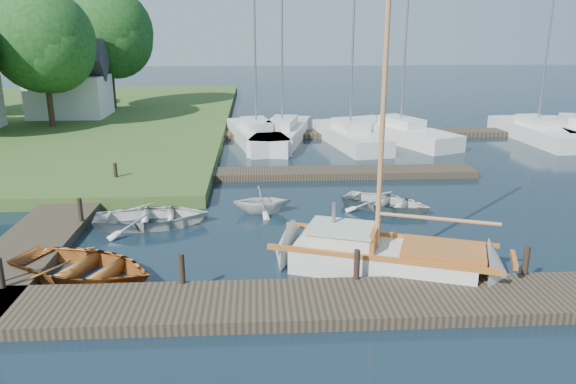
{
  "coord_description": "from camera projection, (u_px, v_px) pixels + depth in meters",
  "views": [
    {
      "loc": [
        -1.05,
        -18.26,
        6.64
      ],
      "look_at": [
        0.0,
        0.0,
        1.2
      ],
      "focal_mm": 35.0,
      "sensor_mm": 36.0,
      "label": 1
    }
  ],
  "objects": [
    {
      "name": "mooring_post_1",
      "position": [
        182.0,
        269.0,
        14.27
      ],
      "size": [
        0.16,
        0.16,
        0.8
      ],
      "primitive_type": "cylinder",
      "color": "black",
      "rests_on": "near_dock"
    },
    {
      "name": "far_dock",
      "position": [
        323.0,
        173.0,
        25.71
      ],
      "size": [
        14.0,
        1.6,
        0.3
      ],
      "primitive_type": "cube",
      "color": "#2B241B",
      "rests_on": "ground"
    },
    {
      "name": "tree_3",
      "position": [
        43.0,
        40.0,
        34.27
      ],
      "size": [
        6.41,
        6.38,
        8.74
      ],
      "color": "#332114",
      "rests_on": "shore"
    },
    {
      "name": "marina_boat_3",
      "position": [
        400.0,
        131.0,
        33.51
      ],
      "size": [
        5.49,
        8.64,
        11.81
      ],
      "rotation": [
        0.0,
        0.0,
        1.99
      ],
      "color": "silver",
      "rests_on": "ground"
    },
    {
      "name": "mooring_post_3",
      "position": [
        526.0,
        260.0,
        14.77
      ],
      "size": [
        0.16,
        0.16,
        0.8
      ],
      "primitive_type": "cylinder",
      "color": "black",
      "rests_on": "near_dock"
    },
    {
      "name": "marina_boat_0",
      "position": [
        256.0,
        134.0,
        32.73
      ],
      "size": [
        3.76,
        8.37,
        11.28
      ],
      "rotation": [
        0.0,
        0.0,
        1.77
      ],
      "color": "silver",
      "rests_on": "ground"
    },
    {
      "name": "mooring_post_4",
      "position": [
        80.0,
        210.0,
        18.84
      ],
      "size": [
        0.16,
        0.16,
        0.8
      ],
      "primitive_type": "cylinder",
      "color": "black",
      "rests_on": "left_dock"
    },
    {
      "name": "left_dock",
      "position": [
        70.0,
        207.0,
        20.85
      ],
      "size": [
        2.2,
        18.0,
        0.3
      ],
      "primitive_type": "cube",
      "color": "#2B241B",
      "rests_on": "ground"
    },
    {
      "name": "sailboat",
      "position": [
        389.0,
        260.0,
        15.7
      ],
      "size": [
        7.39,
        4.26,
        9.83
      ],
      "rotation": [
        0.0,
        0.0,
        -0.34
      ],
      "color": "silver",
      "rests_on": "ground"
    },
    {
      "name": "mooring_post_5",
      "position": [
        116.0,
        172.0,
        23.62
      ],
      "size": [
        0.16,
        0.16,
        0.8
      ],
      "primitive_type": "cylinder",
      "color": "black",
      "rests_on": "left_dock"
    },
    {
      "name": "ground",
      "position": [
        288.0,
        225.0,
        19.42
      ],
      "size": [
        160.0,
        160.0,
        0.0
      ],
      "primitive_type": "plane",
      "color": "black",
      "rests_on": "ground"
    },
    {
      "name": "marina_boat_2",
      "position": [
        350.0,
        135.0,
        32.42
      ],
      "size": [
        3.63,
        8.06,
        10.33
      ],
      "rotation": [
        0.0,
        0.0,
        1.76
      ],
      "color": "silver",
      "rests_on": "ground"
    },
    {
      "name": "tender_b",
      "position": [
        262.0,
        198.0,
        20.59
      ],
      "size": [
        2.16,
        1.89,
        1.1
      ],
      "primitive_type": "imported",
      "rotation": [
        0.0,
        0.0,
        1.61
      ],
      "color": "silver",
      "rests_on": "ground"
    },
    {
      "name": "pontoon",
      "position": [
        432.0,
        133.0,
        35.24
      ],
      "size": [
        30.0,
        1.6,
        0.3
      ],
      "primitive_type": "cube",
      "color": "#2B241B",
      "rests_on": "ground"
    },
    {
      "name": "tree_7",
      "position": [
        108.0,
        31.0,
        41.92
      ],
      "size": [
        6.83,
        6.83,
        9.38
      ],
      "color": "#332114",
      "rests_on": "shore"
    },
    {
      "name": "marina_boat_1",
      "position": [
        282.0,
        133.0,
        33.1
      ],
      "size": [
        4.13,
        9.04,
        11.48
      ],
      "rotation": [
        0.0,
        0.0,
        1.34
      ],
      "color": "silver",
      "rests_on": "ground"
    },
    {
      "name": "house_c",
      "position": [
        69.0,
        86.0,
        38.97
      ],
      "size": [
        5.25,
        4.0,
        5.28
      ],
      "color": "white",
      "rests_on": "shore"
    },
    {
      "name": "dinghy",
      "position": [
        83.0,
        263.0,
        15.23
      ],
      "size": [
        5.05,
        4.42,
        0.87
      ],
      "primitive_type": "imported",
      "rotation": [
        0.0,
        0.0,
        1.16
      ],
      "color": "#9A4219",
      "rests_on": "ground"
    },
    {
      "name": "tender_c",
      "position": [
        386.0,
        200.0,
        21.05
      ],
      "size": [
        4.14,
        3.89,
        0.7
      ],
      "primitive_type": "imported",
      "rotation": [
        0.0,
        0.0,
        0.97
      ],
      "color": "silver",
      "rests_on": "ground"
    },
    {
      "name": "mooring_post_0",
      "position": [
        0.0,
        273.0,
        14.02
      ],
      "size": [
        0.16,
        0.16,
        0.8
      ],
      "primitive_type": "cylinder",
      "color": "black",
      "rests_on": "near_dock"
    },
    {
      "name": "mooring_post_2",
      "position": [
        357.0,
        264.0,
        14.52
      ],
      "size": [
        0.16,
        0.16,
        0.8
      ],
      "primitive_type": "cylinder",
      "color": "black",
      "rests_on": "near_dock"
    },
    {
      "name": "marina_boat_6",
      "position": [
        574.0,
        129.0,
        34.1
      ],
      "size": [
        3.91,
        7.1,
        10.02
      ],
      "rotation": [
        0.0,
        0.0,
        1.3
      ],
      "color": "silver",
      "rests_on": "ground"
    },
    {
      "name": "near_dock",
      "position": [
        302.0,
        303.0,
        13.64
      ],
      "size": [
        18.0,
        2.2,
        0.3
      ],
      "primitive_type": "cube",
      "color": "#2B241B",
      "rests_on": "ground"
    },
    {
      "name": "tender_a",
      "position": [
        152.0,
        214.0,
        19.29
      ],
      "size": [
        4.16,
        3.18,
        0.8
      ],
      "primitive_type": "imported",
      "rotation": [
        0.0,
        0.0,
        1.68
      ],
      "color": "silver",
      "rests_on": "ground"
    },
    {
      "name": "marina_boat_5",
      "position": [
        537.0,
        131.0,
        33.58
      ],
      "size": [
        2.78,
        8.23,
        10.14
      ],
      "rotation": [
        0.0,
        0.0,
        1.64
      ],
      "color": "silver",
      "rests_on": "ground"
    }
  ]
}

